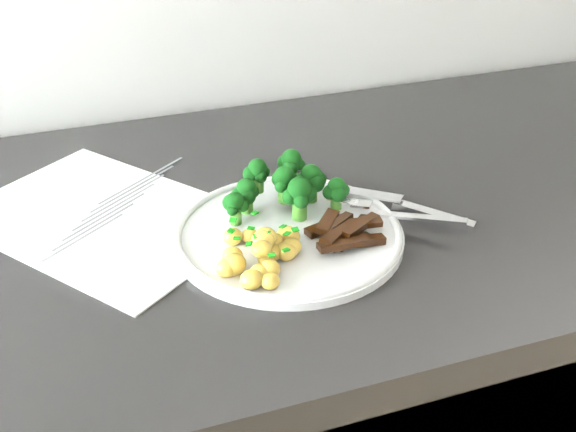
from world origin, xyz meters
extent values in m
cube|color=white|center=(-0.12, 1.71, 0.93)|extent=(0.37, 0.39, 0.00)
cube|color=slate|center=(-0.07, 1.78, 0.93)|extent=(0.12, 0.09, 0.00)
cube|color=slate|center=(-0.08, 1.76, 0.93)|extent=(0.12, 0.09, 0.00)
cube|color=slate|center=(-0.09, 1.75, 0.93)|extent=(0.11, 0.08, 0.00)
cube|color=slate|center=(-0.11, 1.73, 0.93)|extent=(0.11, 0.08, 0.00)
cube|color=slate|center=(-0.12, 1.71, 0.93)|extent=(0.10, 0.08, 0.00)
cube|color=slate|center=(-0.14, 1.69, 0.93)|extent=(0.10, 0.08, 0.00)
cube|color=slate|center=(-0.15, 1.67, 0.93)|extent=(0.10, 0.07, 0.00)
cylinder|color=white|center=(0.06, 1.60, 0.93)|extent=(0.25, 0.25, 0.01)
torus|color=white|center=(0.06, 1.60, 0.94)|extent=(0.25, 0.25, 0.01)
cylinder|color=#356B1D|center=(0.08, 1.64, 0.96)|extent=(0.01, 0.01, 0.02)
sphere|color=black|center=(0.08, 1.64, 0.98)|extent=(0.02, 0.02, 0.02)
sphere|color=black|center=(0.07, 1.65, 0.98)|extent=(0.02, 0.02, 0.02)
sphere|color=black|center=(0.07, 1.64, 0.97)|extent=(0.01, 0.01, 0.01)
sphere|color=black|center=(0.08, 1.64, 0.98)|extent=(0.02, 0.02, 0.02)
cylinder|color=#356B1D|center=(0.11, 1.65, 0.95)|extent=(0.02, 0.02, 0.02)
sphere|color=black|center=(0.12, 1.65, 0.97)|extent=(0.02, 0.02, 0.02)
sphere|color=black|center=(0.11, 1.66, 0.97)|extent=(0.02, 0.02, 0.02)
sphere|color=black|center=(0.10, 1.65, 0.97)|extent=(0.02, 0.02, 0.02)
sphere|color=black|center=(0.11, 1.64, 0.97)|extent=(0.02, 0.02, 0.02)
sphere|color=black|center=(0.11, 1.65, 0.97)|extent=(0.02, 0.02, 0.02)
cylinder|color=#356B1D|center=(0.03, 1.65, 0.95)|extent=(0.01, 0.01, 0.02)
sphere|color=black|center=(0.04, 1.65, 0.96)|extent=(0.01, 0.01, 0.01)
sphere|color=black|center=(0.03, 1.66, 0.97)|extent=(0.02, 0.02, 0.02)
sphere|color=black|center=(0.02, 1.65, 0.96)|extent=(0.02, 0.02, 0.02)
sphere|color=black|center=(0.03, 1.64, 0.96)|extent=(0.02, 0.02, 0.02)
sphere|color=black|center=(0.03, 1.65, 0.97)|extent=(0.02, 0.02, 0.02)
cylinder|color=#356B1D|center=(0.10, 1.68, 0.96)|extent=(0.01, 0.01, 0.02)
sphere|color=black|center=(0.11, 1.68, 0.97)|extent=(0.01, 0.01, 0.01)
sphere|color=black|center=(0.09, 1.69, 0.98)|extent=(0.02, 0.02, 0.02)
sphere|color=black|center=(0.09, 1.67, 0.98)|extent=(0.02, 0.02, 0.02)
sphere|color=black|center=(0.10, 1.68, 0.98)|extent=(0.02, 0.02, 0.02)
cylinder|color=#356B1D|center=(0.05, 1.68, 0.96)|extent=(0.01, 0.01, 0.02)
sphere|color=black|center=(0.06, 1.68, 0.97)|extent=(0.01, 0.01, 0.01)
sphere|color=black|center=(0.05, 1.68, 0.97)|extent=(0.02, 0.02, 0.02)
sphere|color=black|center=(0.05, 1.68, 0.97)|extent=(0.02, 0.02, 0.02)
sphere|color=black|center=(0.06, 1.67, 0.97)|extent=(0.01, 0.01, 0.01)
sphere|color=black|center=(0.05, 1.68, 0.98)|extent=(0.02, 0.02, 0.02)
cylinder|color=#356B1D|center=(0.13, 1.62, 0.95)|extent=(0.01, 0.01, 0.02)
sphere|color=black|center=(0.14, 1.62, 0.96)|extent=(0.02, 0.02, 0.02)
sphere|color=black|center=(0.13, 1.63, 0.96)|extent=(0.02, 0.02, 0.02)
sphere|color=black|center=(0.12, 1.62, 0.96)|extent=(0.02, 0.02, 0.02)
sphere|color=black|center=(0.13, 1.62, 0.96)|extent=(0.02, 0.02, 0.02)
sphere|color=black|center=(0.13, 1.62, 0.97)|extent=(0.02, 0.02, 0.02)
cylinder|color=#356B1D|center=(0.01, 1.63, 0.95)|extent=(0.01, 0.01, 0.02)
sphere|color=black|center=(0.02, 1.63, 0.96)|extent=(0.02, 0.02, 0.02)
sphere|color=black|center=(0.01, 1.64, 0.96)|extent=(0.02, 0.02, 0.02)
sphere|color=black|center=(0.01, 1.62, 0.96)|extent=(0.01, 0.01, 0.01)
sphere|color=black|center=(0.01, 1.63, 0.97)|extent=(0.02, 0.02, 0.02)
cylinder|color=#356B1D|center=(0.08, 1.62, 0.95)|extent=(0.02, 0.02, 0.02)
sphere|color=black|center=(0.10, 1.62, 0.97)|extent=(0.02, 0.02, 0.02)
sphere|color=black|center=(0.09, 1.63, 0.97)|extent=(0.02, 0.02, 0.02)
sphere|color=black|center=(0.07, 1.62, 0.97)|extent=(0.02, 0.02, 0.02)
sphere|color=black|center=(0.08, 1.61, 0.97)|extent=(0.02, 0.02, 0.02)
sphere|color=black|center=(0.08, 1.62, 0.98)|extent=(0.03, 0.03, 0.03)
ellipsoid|color=gold|center=(0.01, 1.52, 0.95)|extent=(0.02, 0.02, 0.02)
ellipsoid|color=gold|center=(0.03, 1.55, 0.95)|extent=(0.02, 0.02, 0.02)
ellipsoid|color=gold|center=(-0.02, 1.54, 0.95)|extent=(0.02, 0.02, 0.02)
ellipsoid|color=gold|center=(0.04, 1.57, 0.95)|extent=(0.02, 0.02, 0.02)
ellipsoid|color=gold|center=(-0.01, 1.56, 0.95)|extent=(0.02, 0.02, 0.02)
ellipsoid|color=gold|center=(0.04, 1.55, 0.95)|extent=(0.02, 0.02, 0.02)
ellipsoid|color=gold|center=(0.06, 1.57, 0.95)|extent=(0.02, 0.02, 0.02)
ellipsoid|color=gold|center=(0.02, 1.54, 0.95)|extent=(0.02, 0.02, 0.02)
ellipsoid|color=gold|center=(0.02, 1.59, 0.95)|extent=(0.02, 0.02, 0.02)
ellipsoid|color=gold|center=(0.02, 1.55, 0.97)|extent=(0.02, 0.02, 0.02)
ellipsoid|color=gold|center=(0.01, 1.51, 0.95)|extent=(0.02, 0.02, 0.02)
ellipsoid|color=gold|center=(0.00, 1.51, 0.95)|extent=(0.02, 0.02, 0.02)
ellipsoid|color=gold|center=(0.02, 1.52, 0.95)|extent=(0.02, 0.02, 0.02)
ellipsoid|color=gold|center=(0.02, 1.55, 0.96)|extent=(0.02, 0.02, 0.02)
ellipsoid|color=gold|center=(0.06, 1.58, 0.95)|extent=(0.02, 0.02, 0.02)
ellipsoid|color=gold|center=(-0.01, 1.54, 0.95)|extent=(0.02, 0.02, 0.02)
ellipsoid|color=gold|center=(0.04, 1.55, 0.95)|extent=(0.02, 0.02, 0.02)
ellipsoid|color=gold|center=(0.02, 1.55, 0.97)|extent=(0.02, 0.02, 0.02)
ellipsoid|color=gold|center=(0.05, 1.55, 0.95)|extent=(0.02, 0.02, 0.02)
ellipsoid|color=gold|center=(0.02, 1.54, 0.96)|extent=(0.02, 0.02, 0.02)
ellipsoid|color=gold|center=(0.00, 1.59, 0.95)|extent=(0.02, 0.02, 0.02)
cube|color=#0E6C0D|center=(-0.01, 1.57, 0.97)|extent=(0.01, 0.01, 0.00)
cube|color=#0E6C0D|center=(0.01, 1.57, 0.97)|extent=(0.01, 0.01, 0.00)
cube|color=#0E6C0D|center=(0.05, 1.55, 0.97)|extent=(0.01, 0.01, 0.00)
cube|color=#0E6C0D|center=(0.02, 1.55, 0.97)|extent=(0.01, 0.01, 0.00)
cube|color=#0E6C0D|center=(0.02, 1.51, 0.97)|extent=(0.01, 0.01, 0.00)
cube|color=#0E6C0D|center=(0.00, 1.54, 0.97)|extent=(0.01, 0.01, 0.00)
cube|color=#0E6C0D|center=(0.02, 1.59, 0.97)|extent=(0.01, 0.01, 0.00)
cube|color=#0E6C0D|center=(0.00, 1.58, 0.97)|extent=(0.01, 0.01, 0.00)
cube|color=#0E6C0D|center=(0.01, 1.55, 0.97)|extent=(0.01, 0.01, 0.00)
cube|color=#0E6C0D|center=(0.06, 1.56, 0.97)|extent=(0.01, 0.01, 0.00)
cube|color=#0E6C0D|center=(0.05, 1.56, 0.97)|extent=(0.01, 0.01, 0.00)
cube|color=#0E6C0D|center=(0.03, 1.51, 0.97)|extent=(0.01, 0.01, 0.00)
cube|color=#0E6C0D|center=(0.03, 1.56, 0.97)|extent=(0.01, 0.01, 0.00)
cube|color=#0E6C0D|center=(-0.01, 1.56, 0.97)|extent=(0.01, 0.01, 0.00)
cube|color=black|center=(0.11, 1.56, 0.94)|extent=(0.05, 0.04, 0.01)
cube|color=black|center=(0.11, 1.59, 0.94)|extent=(0.06, 0.03, 0.01)
cube|color=black|center=(0.12, 1.56, 0.94)|extent=(0.05, 0.04, 0.01)
cube|color=black|center=(0.12, 1.56, 0.94)|extent=(0.04, 0.03, 0.01)
cube|color=black|center=(0.13, 1.54, 0.94)|extent=(0.05, 0.02, 0.01)
cube|color=black|center=(0.14, 1.57, 0.94)|extent=(0.05, 0.05, 0.01)
cube|color=black|center=(0.12, 1.55, 0.94)|extent=(0.06, 0.03, 0.01)
cube|color=black|center=(0.10, 1.58, 0.96)|extent=(0.04, 0.04, 0.01)
cube|color=black|center=(0.13, 1.56, 0.95)|extent=(0.05, 0.04, 0.01)
cube|color=black|center=(0.11, 1.57, 0.95)|extent=(0.04, 0.03, 0.01)
cube|color=black|center=(0.10, 1.54, 0.95)|extent=(0.06, 0.02, 0.01)
cube|color=black|center=(0.11, 1.56, 0.95)|extent=(0.05, 0.05, 0.01)
cube|color=black|center=(0.14, 1.57, 0.95)|extent=(0.05, 0.02, 0.01)
cube|color=silver|center=(0.21, 1.57, 0.95)|extent=(0.09, 0.08, 0.01)
cube|color=silver|center=(0.16, 1.61, 0.95)|extent=(0.03, 0.03, 0.00)
cylinder|color=silver|center=(0.14, 1.63, 0.95)|extent=(0.03, 0.02, 0.00)
cylinder|color=silver|center=(0.14, 1.62, 0.95)|extent=(0.03, 0.02, 0.00)
cylinder|color=silver|center=(0.14, 1.62, 0.95)|extent=(0.03, 0.02, 0.00)
cylinder|color=silver|center=(0.14, 1.62, 0.95)|extent=(0.03, 0.02, 0.00)
cube|color=silver|center=(0.17, 1.65, 0.94)|extent=(0.09, 0.09, 0.01)
cube|color=silver|center=(0.23, 1.58, 0.94)|extent=(0.08, 0.08, 0.02)
camera|label=1|loc=(-0.16, 0.96, 1.37)|focal=45.17mm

